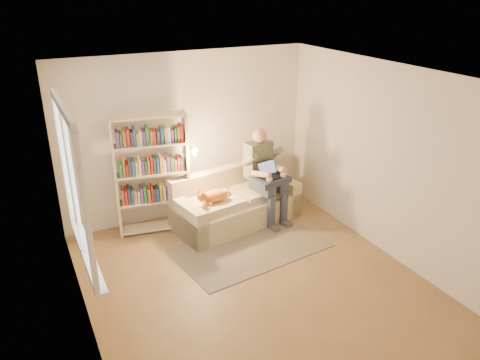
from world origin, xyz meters
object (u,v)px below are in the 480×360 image
cat (213,196)px  laptop (270,172)px  person (264,170)px  sofa (235,205)px  bookshelf (152,169)px

cat → laptop: size_ratio=1.56×
person → cat: (-0.91, -0.12, -0.20)m
sofa → bookshelf: bearing=155.7°
cat → bookshelf: (-0.75, 0.52, 0.38)m
cat → bookshelf: bookshelf is taller
cat → bookshelf: bearing=136.0°
laptop → bookshelf: bearing=153.4°
person → laptop: (0.04, -0.13, 0.01)m
sofa → person: person is taller
sofa → laptop: (0.51, -0.21, 0.53)m
bookshelf → person: bearing=-3.9°
person → laptop: bearing=-82.6°
cat → sofa: bearing=14.8°
cat → bookshelf: size_ratio=0.33×
person → cat: person is taller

